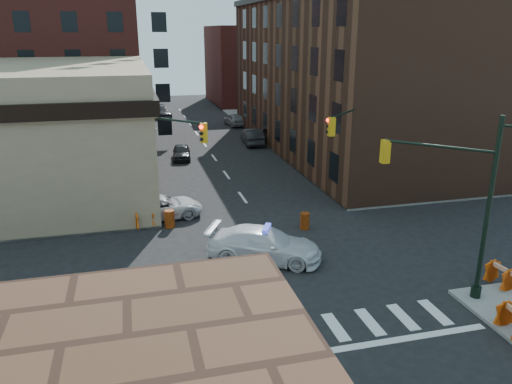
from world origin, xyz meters
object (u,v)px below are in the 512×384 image
parked_car_enear (252,136)px  pedestrian_b (86,215)px  pickup (162,207)px  barrel_road (305,221)px  barricade_nw_a (144,219)px  barricade_se_a (500,276)px  police_car (264,244)px  barrel_bank (170,219)px  parked_car_wfar (149,136)px  pedestrian_a (84,212)px  parked_car_wnear (182,152)px

parked_car_enear → pedestrian_b: bearing=58.1°
pickup → barrel_road: size_ratio=5.09×
pickup → barricade_nw_a: 2.06m
pedestrian_b → barricade_se_a: size_ratio=1.43×
police_car → barrel_bank: 7.20m
barricade_se_a → pickup: bearing=42.2°
parked_car_wfar → barrel_road: 27.98m
pedestrian_a → barrel_bank: (4.95, -1.23, -0.42)m
pickup → parked_car_enear: size_ratio=1.01×
barricade_se_a → parked_car_wnear: bearing=16.9°
barrel_road → parked_car_enear: bearing=83.7°
pedestrian_b → barrel_road: 12.82m
pedestrian_a → barricade_se_a: bearing=-0.7°
barrel_road → barricade_se_a: barricade_se_a is taller
parked_car_wnear → parked_car_wfar: 8.35m
parked_car_wnear → barrel_bank: size_ratio=3.67×
pedestrian_a → parked_car_enear: bearing=85.4°
pickup → parked_car_enear: bearing=-34.8°
barrel_road → barrel_bank: size_ratio=0.93×
barrel_road → pedestrian_a: bearing=164.7°
barricade_nw_a → barricade_se_a: bearing=-49.7°
police_car → pickup: bearing=58.7°
parked_car_enear → barricade_se_a: (3.63, -32.51, -0.18)m
barricade_nw_a → pedestrian_b: bearing=161.4°
pedestrian_a → barrel_bank: 5.12m
pickup → parked_car_enear: 22.17m
barricade_nw_a → parked_car_wfar: bearing=73.2°
parked_car_wnear → barrel_road: size_ratio=3.94×
barrel_road → barrel_bank: 8.11m
pickup → pedestrian_a: 4.69m
parked_car_wfar → pedestrian_b: size_ratio=2.25×
barrel_bank → barricade_nw_a: size_ratio=0.86×
parked_car_wfar → pedestrian_a: size_ratio=2.65×
police_car → parked_car_enear: 27.60m
parked_car_enear → barricade_se_a: bearing=100.4°
police_car → pickup: police_car is taller
pickup → parked_car_wnear: pickup is taller
parked_car_wfar → barricade_nw_a: parked_car_wfar is taller
parked_car_wnear → parked_car_enear: (7.85, 4.55, 0.16)m
barrel_bank → parked_car_wnear: bearing=81.4°
pedestrian_a → parked_car_wnear: bearing=97.0°
police_car → parked_car_enear: (6.02, 26.94, -0.02)m
pedestrian_a → parked_car_wfar: bearing=110.9°
parked_car_wnear → barrel_road: parked_car_wnear is taller
parked_car_enear → barrel_road: (-2.57, -23.46, -0.33)m
parked_car_wnear → barricade_se_a: parked_car_wnear is taller
parked_car_wnear → barrel_road: bearing=-68.5°
barricade_se_a → barrel_road: bearing=29.0°
police_car → pedestrian_b: 10.96m
parked_car_wfar → pedestrian_a: bearing=-96.6°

